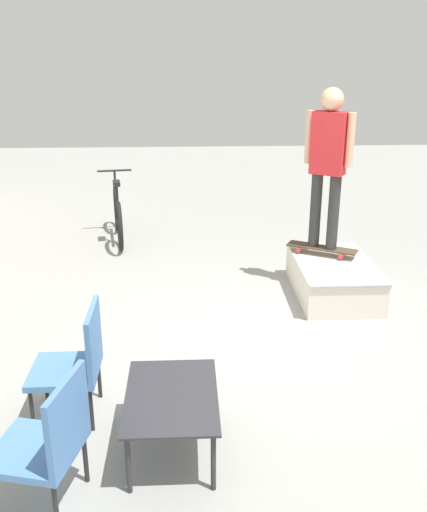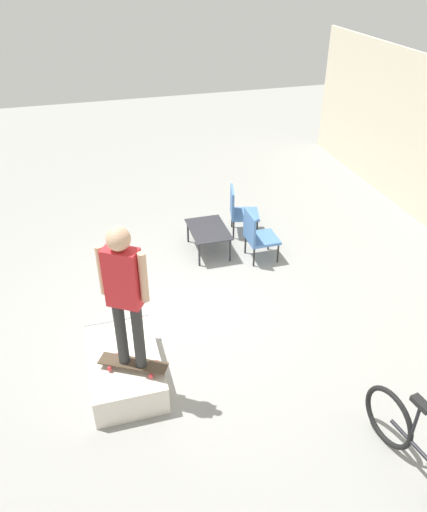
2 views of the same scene
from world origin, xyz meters
TOP-DOWN VIEW (x-y plane):
  - ground_plane at (0.00, 0.00)m, footprint 24.00×24.00m
  - skate_ramp_box at (1.18, -1.05)m, footprint 1.42×0.87m
  - skateboard_on_ramp at (1.44, -0.96)m, footprint 0.58×0.83m
  - person_skater at (1.44, -0.96)m, footprint 0.37×0.49m
  - coffee_table at (-1.52, 0.78)m, footprint 0.94×0.65m
  - patio_chair_left at (-2.01, 1.52)m, footprint 0.63×0.63m
  - patio_chair_right at (-1.05, 1.52)m, footprint 0.52×0.52m
  - bicycle at (3.38, 1.69)m, footprint 1.71×0.52m

SIDE VIEW (x-z plane):
  - ground_plane at x=0.00m, z-range 0.00..0.00m
  - skate_ramp_box at x=1.18m, z-range -0.01..0.42m
  - bicycle at x=3.38m, z-range -0.12..0.87m
  - coffee_table at x=-1.52m, z-range 0.18..0.64m
  - skateboard_on_ramp at x=1.44m, z-range 0.45..0.52m
  - patio_chair_left at x=-2.01m, z-range 0.03..0.95m
  - patio_chair_right at x=-1.05m, z-range 0.03..0.95m
  - person_skater at x=1.44m, z-range 0.68..2.52m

